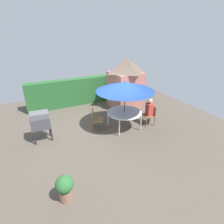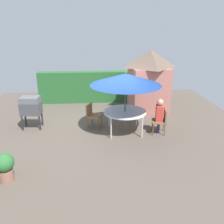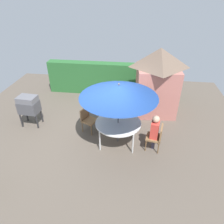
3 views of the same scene
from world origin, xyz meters
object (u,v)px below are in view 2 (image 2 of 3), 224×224
patio_umbrella (126,79)px  patio_table (125,113)px  garden_shed (149,81)px  potted_plant_by_shed (5,166)px  bbq_grill (31,106)px  person_in_red (159,112)px  chair_far_side (92,114)px  chair_near_shed (161,119)px

patio_umbrella → patio_table: bearing=0.0°
garden_shed → potted_plant_by_shed: (-4.55, -4.79, -0.96)m
bbq_grill → potted_plant_by_shed: size_ratio=1.63×
patio_umbrella → person_in_red: (1.17, -0.22, -1.13)m
chair_far_side → potted_plant_by_shed: size_ratio=1.22×
person_in_red → patio_umbrella: bearing=169.4°
patio_umbrella → potted_plant_by_shed: (-3.24, -2.62, -1.50)m
potted_plant_by_shed → garden_shed: bearing=46.5°
chair_near_shed → patio_table: bearing=169.4°
garden_shed → bbq_grill: bearing=-161.2°
chair_far_side → garden_shed: bearing=34.4°
garden_shed → patio_umbrella: bearing=-121.1°
potted_plant_by_shed → person_in_red: 5.03m
garden_shed → chair_near_shed: 2.55m
garden_shed → chair_far_side: bearing=-145.6°
patio_umbrella → chair_near_shed: (1.26, -0.23, -1.39)m
patio_umbrella → potted_plant_by_shed: bearing=-141.0°
bbq_grill → chair_near_shed: 4.71m
bbq_grill → patio_table: bearing=-9.7°
potted_plant_by_shed → bbq_grill: bearing=92.5°
patio_umbrella → chair_near_shed: size_ratio=2.68×
garden_shed → person_in_red: bearing=-93.3°
patio_umbrella → bbq_grill: patio_umbrella is taller
patio_table → chair_far_side: 1.27m
garden_shed → bbq_grill: 4.98m
patio_table → person_in_red: bearing=-10.6°
garden_shed → patio_table: (-1.31, -2.17, -0.64)m
patio_umbrella → chair_far_side: (-1.15, 0.49, -1.39)m
bbq_grill → chair_far_side: size_ratio=1.33×
garden_shed → bbq_grill: (-4.69, -1.60, -0.52)m
patio_table → patio_umbrella: (0.00, 0.00, 1.19)m
patio_table → potted_plant_by_shed: patio_table is taller
chair_far_side → patio_umbrella: bearing=-23.0°
patio_table → person_in_red: person_in_red is taller
patio_umbrella → potted_plant_by_shed: size_ratio=3.28×
patio_umbrella → person_in_red: patio_umbrella is taller
chair_near_shed → person_in_red: size_ratio=0.71×
person_in_red → chair_near_shed: bearing=-10.6°
potted_plant_by_shed → person_in_red: (4.41, 2.40, 0.37)m
potted_plant_by_shed → chair_far_side: bearing=56.1°
chair_near_shed → potted_plant_by_shed: size_ratio=1.22×
chair_near_shed → person_in_red: person_in_red is taller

